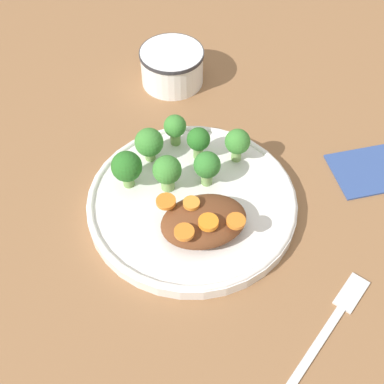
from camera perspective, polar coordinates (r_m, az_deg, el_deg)
name	(u,v)px	position (r m, az deg, el deg)	size (l,w,h in m)	color
ground_plane	(192,207)	(0.72, 0.00, -1.64)	(4.00, 4.00, 0.00)	#8C603D
plate	(192,202)	(0.71, 0.00, -1.06)	(0.28, 0.28, 0.02)	white
dip_bowl	(172,65)	(0.89, -2.15, 13.38)	(0.10, 0.10, 0.06)	white
stew_mound	(201,222)	(0.67, 1.01, -3.19)	(0.11, 0.08, 0.03)	brown
broccoli_floret_0	(207,166)	(0.70, 1.62, 2.77)	(0.04, 0.04, 0.05)	#7FA85B
broccoli_floret_1	(237,143)	(0.74, 4.87, 5.27)	(0.04, 0.04, 0.05)	#7FA85B
broccoli_floret_2	(175,127)	(0.76, -1.82, 6.90)	(0.03, 0.03, 0.05)	#759E51
broccoli_floret_3	(167,171)	(0.70, -2.67, 2.22)	(0.04, 0.04, 0.06)	#7FA85B
broccoli_floret_4	(149,143)	(0.74, -4.60, 5.23)	(0.04, 0.04, 0.05)	#759E51
broccoli_floret_5	(127,167)	(0.71, -6.98, 2.63)	(0.04, 0.04, 0.06)	#759E51
broccoli_floret_6	(198,141)	(0.74, 0.69, 5.51)	(0.03, 0.03, 0.05)	#759E51
carrot_slice_0	(236,221)	(0.64, 4.71, -3.11)	(0.02, 0.02, 0.01)	orange
carrot_slice_1	(191,203)	(0.66, -0.06, -1.20)	(0.02, 0.02, 0.01)	orange
carrot_slice_2	(210,222)	(0.64, 1.94, -3.19)	(0.02, 0.02, 0.01)	orange
carrot_slice_3	(184,232)	(0.63, -0.83, -4.29)	(0.02, 0.02, 0.01)	orange
carrot_slice_4	(166,201)	(0.66, -2.80, -1.01)	(0.02, 0.02, 0.00)	orange
fork	(335,318)	(0.66, 14.99, -12.86)	(0.15, 0.11, 0.01)	silver
napkin	(378,168)	(0.81, 19.25, 2.40)	(0.14, 0.09, 0.01)	#334C8C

